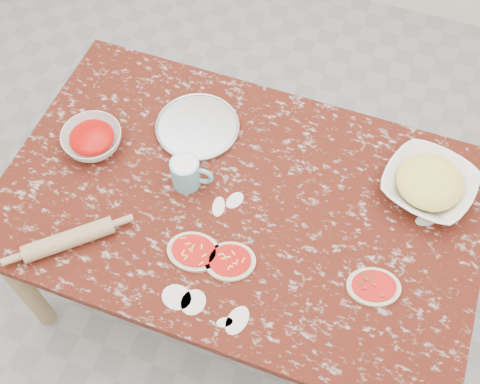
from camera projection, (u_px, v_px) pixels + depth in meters
name	position (u px, v px, depth m)	size (l,w,h in m)	color
ground	(240.00, 286.00, 2.63)	(4.00, 4.00, 0.00)	gray
worktable	(240.00, 212.00, 2.06)	(1.60, 1.00, 0.75)	#41140B
pizza_tray	(198.00, 127.00, 2.14)	(0.30, 0.30, 0.01)	#B2B2B7
sauce_bowl	(92.00, 140.00, 2.08)	(0.21, 0.21, 0.07)	white
cheese_bowl	(428.00, 185.00, 1.98)	(0.30, 0.30, 0.07)	white
flour_mug	(187.00, 173.00, 1.98)	(0.15, 0.10, 0.11)	#67B4BB
pizza_left	(194.00, 252.00, 1.89)	(0.19, 0.15, 0.02)	beige
pizza_mid	(230.00, 261.00, 1.87)	(0.20, 0.18, 0.02)	beige
pizza_right	(374.00, 287.00, 1.82)	(0.20, 0.17, 0.02)	beige
rolling_pin	(69.00, 239.00, 1.88)	(0.06, 0.06, 0.29)	tan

